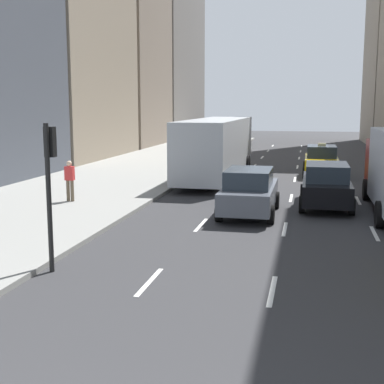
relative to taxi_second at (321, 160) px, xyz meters
The scene contains 8 objects.
sidewalk_left 11.07m from the taxi_second, behind, with size 8.00×66.00×0.15m, color gray.
lane_markings 5.22m from the taxi_second, 105.79° to the right, with size 5.72×56.00×0.01m.
taxi_second is the anchor object (origin of this frame).
sedan_black_near 12.23m from the taxi_second, 103.23° to the right, with size 2.02×4.58×1.73m.
sedan_silver_behind 9.72m from the taxi_second, 90.00° to the right, with size 2.02×4.83×1.75m.
city_bus 6.25m from the taxi_second, 155.11° to the right, with size 2.80×11.61×3.25m.
pedestrian_far_walking 15.27m from the taxi_second, 131.48° to the right, with size 0.36×0.22×1.65m.
traffic_light_pole 20.81m from the taxi_second, 108.98° to the right, with size 0.24×0.42×3.60m.
Camera 1 is at (3.27, -3.29, 4.03)m, focal length 50.00 mm.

